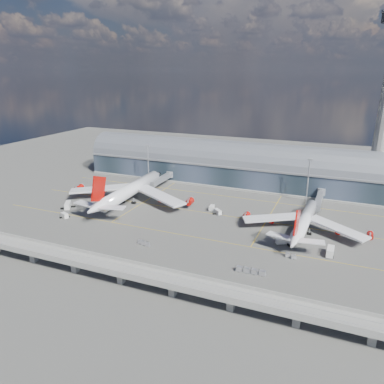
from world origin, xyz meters
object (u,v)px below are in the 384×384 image
at_px(airliner_right, 304,222).
at_px(cargo_train_1, 251,271).
at_px(floodlight_mast_right, 308,180).
at_px(service_truck_1, 65,216).
at_px(airliner_left, 129,191).
at_px(service_truck_2, 284,241).
at_px(service_truck_5, 218,212).
at_px(floodlight_mast_left, 148,163).
at_px(service_truck_3, 330,252).
at_px(service_truck_0, 68,205).
at_px(service_truck_4, 212,208).
at_px(cargo_train_0, 144,243).

height_order(airliner_right, cargo_train_1, airliner_right).
bearing_deg(floodlight_mast_right, service_truck_1, -147.68).
height_order(airliner_left, service_truck_2, airliner_left).
bearing_deg(service_truck_1, service_truck_5, -40.46).
bearing_deg(cargo_train_1, floodlight_mast_left, 48.69).
bearing_deg(service_truck_3, service_truck_2, 170.87).
relative_size(airliner_left, service_truck_1, 15.60).
bearing_deg(service_truck_5, service_truck_1, 157.38).
height_order(service_truck_0, service_truck_4, service_truck_0).
bearing_deg(airliner_left, service_truck_0, -142.02).
xyz_separation_m(service_truck_2, service_truck_3, (18.89, -3.50, 0.34)).
relative_size(service_truck_0, service_truck_1, 1.63).
distance_m(service_truck_1, service_truck_2, 108.13).
relative_size(service_truck_0, service_truck_4, 1.70).
height_order(service_truck_1, service_truck_4, service_truck_4).
distance_m(service_truck_1, service_truck_3, 126.59).
relative_size(airliner_right, service_truck_4, 12.74).
distance_m(service_truck_3, service_truck_5, 62.25).
bearing_deg(service_truck_0, service_truck_1, -88.68).
xyz_separation_m(service_truck_0, cargo_train_1, (108.09, -28.43, -0.74)).
relative_size(floodlight_mast_left, service_truck_5, 4.89).
bearing_deg(cargo_train_1, airliner_left, 61.11).
relative_size(service_truck_0, cargo_train_1, 0.73).
xyz_separation_m(floodlight_mast_right, service_truck_1, (-109.88, -69.52, -12.30)).
bearing_deg(cargo_train_0, airliner_left, 22.80).
bearing_deg(airliner_left, floodlight_mast_right, 19.01).
bearing_deg(airliner_right, service_truck_4, 170.88).
distance_m(floodlight_mast_right, airliner_left, 99.33).
height_order(floodlight_mast_right, service_truck_0, floodlight_mast_right).
bearing_deg(service_truck_0, service_truck_5, -15.60).
bearing_deg(service_truck_4, service_truck_3, -31.48).
bearing_deg(service_truck_1, airliner_left, -5.00).
relative_size(airliner_left, cargo_train_1, 6.96).
relative_size(floodlight_mast_left, service_truck_4, 5.35).
xyz_separation_m(airliner_left, airliner_right, (95.83, -4.27, -1.79)).
xyz_separation_m(floodlight_mast_right, cargo_train_0, (-57.67, -80.81, -12.85)).
bearing_deg(service_truck_1, service_truck_3, -62.97).
bearing_deg(service_truck_0, service_truck_3, -33.35).
bearing_deg(service_truck_0, airliner_left, 7.98).
relative_size(service_truck_0, service_truck_5, 1.56).
bearing_deg(cargo_train_0, service_truck_3, -89.27).
distance_m(floodlight_mast_left, service_truck_3, 131.48).
bearing_deg(service_truck_1, airliner_right, -52.84).
bearing_deg(service_truck_5, service_truck_4, 91.22).
bearing_deg(floodlight_mast_right, airliner_left, -158.66).
relative_size(floodlight_mast_left, service_truck_0, 3.14).
xyz_separation_m(floodlight_mast_left, cargo_train_1, (90.32, -86.11, -12.66)).
xyz_separation_m(floodlight_mast_left, service_truck_1, (-9.88, -69.52, -12.30)).
xyz_separation_m(airliner_left, cargo_train_0, (34.62, -44.74, -6.05)).
bearing_deg(floodlight_mast_left, cargo_train_0, -62.35).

